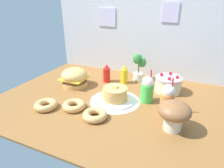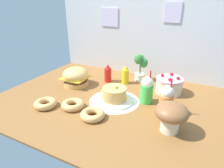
{
  "view_description": "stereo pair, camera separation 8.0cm",
  "coord_description": "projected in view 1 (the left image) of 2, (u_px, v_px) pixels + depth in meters",
  "views": [
    {
      "loc": [
        0.71,
        -1.54,
        0.93
      ],
      "look_at": [
        -0.02,
        0.12,
        0.12
      ],
      "focal_mm": 29.93,
      "sensor_mm": 36.0,
      "label": 1
    },
    {
      "loc": [
        0.78,
        -1.51,
        0.93
      ],
      "look_at": [
        -0.02,
        0.12,
        0.12
      ],
      "focal_mm": 29.93,
      "sensor_mm": 36.0,
      "label": 2
    }
  ],
  "objects": [
    {
      "name": "ground_plane",
      "position": [
        109.0,
        100.0,
        1.93
      ],
      "size": [
        2.27,
        1.7,
        0.02
      ],
      "primitive_type": "cube",
      "color": "brown"
    },
    {
      "name": "back_wall",
      "position": [
        136.0,
        34.0,
        2.41
      ],
      "size": [
        2.27,
        0.04,
        1.08
      ],
      "color": "silver",
      "rests_on": "ground_plane"
    },
    {
      "name": "pancake_stack",
      "position": [
        115.0,
        95.0,
        1.87
      ],
      "size": [
        0.39,
        0.39,
        0.17
      ],
      "color": "white",
      "rests_on": "doily_mat"
    },
    {
      "name": "burger",
      "position": [
        75.0,
        77.0,
        2.2
      ],
      "size": [
        0.3,
        0.3,
        0.22
      ],
      "color": "#DBA859",
      "rests_on": "ground_plane"
    },
    {
      "name": "orange_float_cup",
      "position": [
        167.0,
        99.0,
        1.65
      ],
      "size": [
        0.13,
        0.13,
        0.34
      ],
      "color": "orange",
      "rests_on": "ground_plane"
    },
    {
      "name": "mushroom_stool",
      "position": [
        174.0,
        113.0,
        1.41
      ],
      "size": [
        0.25,
        0.25,
        0.24
      ],
      "color": "beige",
      "rests_on": "ground_plane"
    },
    {
      "name": "cream_soda_cup",
      "position": [
        147.0,
        89.0,
        1.83
      ],
      "size": [
        0.13,
        0.13,
        0.34
      ],
      "color": "green",
      "rests_on": "ground_plane"
    },
    {
      "name": "donut_pink_glaze",
      "position": [
        46.0,
        105.0,
        1.75
      ],
      "size": [
        0.21,
        0.21,
        0.06
      ],
      "color": "tan",
      "rests_on": "ground_plane"
    },
    {
      "name": "doily_mat",
      "position": [
        115.0,
        101.0,
        1.89
      ],
      "size": [
        0.5,
        0.5,
        0.0
      ],
      "primitive_type": "cylinder",
      "color": "white",
      "rests_on": "ground_plane"
    },
    {
      "name": "donut_vanilla",
      "position": [
        95.0,
        115.0,
        1.6
      ],
      "size": [
        0.21,
        0.21,
        0.06
      ],
      "color": "tan",
      "rests_on": "ground_plane"
    },
    {
      "name": "layer_cake",
      "position": [
        168.0,
        84.0,
        2.05
      ],
      "size": [
        0.29,
        0.29,
        0.21
      ],
      "color": "beige",
      "rests_on": "ground_plane"
    },
    {
      "name": "potted_plant",
      "position": [
        139.0,
        66.0,
        2.32
      ],
      "size": [
        0.16,
        0.14,
        0.35
      ],
      "color": "white",
      "rests_on": "ground_plane"
    },
    {
      "name": "mustard_bottle",
      "position": [
        124.0,
        75.0,
        2.27
      ],
      "size": [
        0.09,
        0.09,
        0.23
      ],
      "color": "yellow",
      "rests_on": "ground_plane"
    },
    {
      "name": "ketchup_bottle",
      "position": [
        107.0,
        74.0,
        2.31
      ],
      "size": [
        0.09,
        0.09,
        0.23
      ],
      "color": "red",
      "rests_on": "ground_plane"
    },
    {
      "name": "donut_chocolate",
      "position": [
        74.0,
        105.0,
        1.75
      ],
      "size": [
        0.21,
        0.21,
        0.06
      ],
      "color": "tan",
      "rests_on": "ground_plane"
    }
  ]
}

